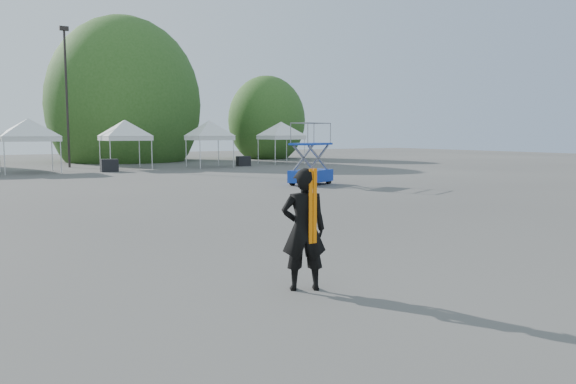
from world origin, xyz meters
TOP-DOWN VIEW (x-y plane):
  - ground at (0.00, 0.00)m, footprint 120.00×120.00m
  - light_pole_east at (3.00, 32.00)m, footprint 0.60×0.25m
  - tree_mid_e at (9.00, 39.00)m, footprint 5.12×5.12m
  - tree_far_e at (22.00, 37.00)m, footprint 3.84×3.84m
  - tent_e at (-0.13, 27.49)m, footprint 4.61×4.61m
  - tent_f at (5.96, 28.27)m, footprint 4.18×4.18m
  - tent_g at (11.61, 27.04)m, footprint 3.89×3.89m
  - tent_h at (18.40, 28.39)m, footprint 4.10×4.10m
  - man at (-0.12, -2.91)m, footprint 0.82×0.70m
  - scissor_lift at (9.99, 11.79)m, footprint 2.51×1.91m
  - crate_mid at (4.24, 25.94)m, footprint 1.09×0.88m
  - crate_east at (14.30, 27.01)m, footprint 1.03×0.85m

SIDE VIEW (x-z plane):
  - ground at x=0.00m, z-range 0.00..0.00m
  - crate_east at x=14.30m, z-range 0.00..0.73m
  - crate_mid at x=4.24m, z-range 0.00..0.80m
  - man at x=-0.12m, z-range 0.00..1.90m
  - scissor_lift at x=9.99m, z-range 0.01..2.92m
  - tent_g at x=11.61m, z-range 1.12..5.00m
  - tent_h at x=18.40m, z-range 1.12..5.00m
  - tent_f at x=5.96m, z-range 1.12..5.00m
  - tent_e at x=-0.13m, z-range 1.12..5.00m
  - tree_far_e at x=22.00m, z-range 0.70..6.55m
  - tree_mid_e at x=9.00m, z-range 0.94..8.74m
  - light_pole_east at x=3.00m, z-range 0.62..10.42m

